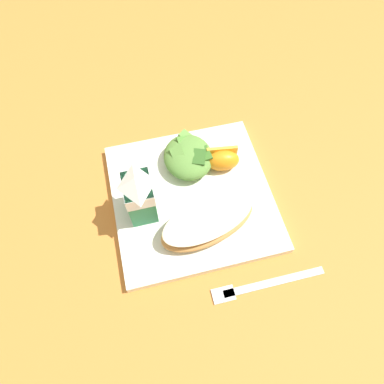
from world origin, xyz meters
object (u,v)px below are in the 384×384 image
(cheesy_pizza_bread, at_px, (208,221))
(green_salad_pile, at_px, (188,157))
(orange_wedge_front, at_px, (223,160))
(milk_carton, at_px, (139,194))
(white_plate, at_px, (192,197))
(metal_fork, at_px, (259,286))

(cheesy_pizza_bread, xyz_separation_m, green_salad_pile, (0.13, 0.00, 0.00))
(cheesy_pizza_bread, height_order, green_salad_pile, green_salad_pile)
(cheesy_pizza_bread, height_order, orange_wedge_front, orange_wedge_front)
(cheesy_pizza_bread, distance_m, green_salad_pile, 0.13)
(cheesy_pizza_bread, bearing_deg, milk_carton, 61.75)
(white_plate, bearing_deg, milk_carton, 96.21)
(metal_fork, bearing_deg, green_salad_pile, 13.02)
(cheesy_pizza_bread, bearing_deg, white_plate, 10.14)
(metal_fork, bearing_deg, white_plate, 20.42)
(orange_wedge_front, bearing_deg, metal_fork, 179.38)
(white_plate, relative_size, cheesy_pizza_bread, 1.52)
(cheesy_pizza_bread, xyz_separation_m, orange_wedge_front, (0.11, -0.06, 0.00))
(milk_carton, bearing_deg, cheesy_pizza_bread, -118.25)
(orange_wedge_front, relative_size, metal_fork, 0.34)
(milk_carton, relative_size, orange_wedge_front, 1.71)
(green_salad_pile, bearing_deg, orange_wedge_front, -109.54)
(cheesy_pizza_bread, bearing_deg, metal_fork, -154.40)
(green_salad_pile, bearing_deg, milk_carton, 127.95)
(green_salad_pile, distance_m, orange_wedge_front, 0.06)
(cheesy_pizza_bread, bearing_deg, orange_wedge_front, -27.70)
(orange_wedge_front, height_order, metal_fork, orange_wedge_front)
(milk_carton, height_order, metal_fork, milk_carton)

